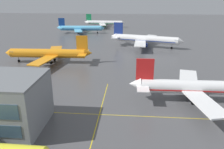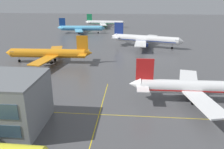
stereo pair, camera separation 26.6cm
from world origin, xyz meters
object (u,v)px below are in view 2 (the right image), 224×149
airliner_far_right_stand (81,28)px  airliner_third_row (49,53)px  airliner_second_row (197,87)px  airliner_far_left_stand (146,39)px  airliner_distant_taxiway (105,23)px

airliner_far_right_stand → airliner_third_row: bearing=-88.1°
airliner_third_row → airliner_second_row: bearing=-31.6°
airliner_far_left_stand → airliner_far_right_stand: bearing=137.7°
airliner_second_row → airliner_far_right_stand: airliner_second_row is taller
airliner_second_row → airliner_third_row: size_ratio=1.01×
airliner_far_left_stand → airliner_distant_taxiway: (-30.21, 71.59, -0.57)m
airliner_distant_taxiway → airliner_far_right_stand: bearing=-112.7°
airliner_second_row → airliner_far_left_stand: (-10.82, 64.59, 0.24)m
airliner_far_right_stand → airliner_distant_taxiway: airliner_far_right_stand is taller
airliner_second_row → airliner_far_left_stand: airliner_far_left_stand is taller
airliner_third_row → airliner_distant_taxiway: airliner_third_row is taller
airliner_far_right_stand → airliner_distant_taxiway: (13.36, 31.91, -0.00)m
airliner_third_row → airliner_far_left_stand: bearing=38.5°
airliner_second_row → airliner_third_row: bearing=148.4°
airliner_far_right_stand → airliner_second_row: bearing=-62.5°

